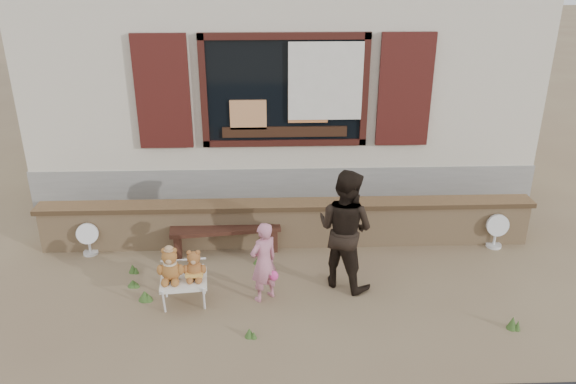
{
  "coord_description": "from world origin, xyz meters",
  "views": [
    {
      "loc": [
        -0.25,
        -6.29,
        3.97
      ],
      "look_at": [
        0.0,
        0.6,
        1.0
      ],
      "focal_mm": 35.0,
      "sensor_mm": 36.0,
      "label": 1
    }
  ],
  "objects_px": {
    "bench": "(226,233)",
    "adult": "(345,229)",
    "child": "(264,262)",
    "teddy_bear_right": "(194,264)",
    "teddy_bear_left": "(170,264)",
    "folding_chair": "(184,281)"
  },
  "relations": [
    {
      "from": "child",
      "to": "teddy_bear_right",
      "type": "bearing_deg",
      "value": -32.88
    },
    {
      "from": "bench",
      "to": "adult",
      "type": "relative_size",
      "value": 1.0
    },
    {
      "from": "folding_chair",
      "to": "teddy_bear_left",
      "type": "xyz_separation_m",
      "value": [
        -0.14,
        -0.01,
        0.25
      ]
    },
    {
      "from": "teddy_bear_left",
      "to": "bench",
      "type": "bearing_deg",
      "value": 60.24
    },
    {
      "from": "bench",
      "to": "adult",
      "type": "height_order",
      "value": "adult"
    },
    {
      "from": "folding_chair",
      "to": "adult",
      "type": "relative_size",
      "value": 0.38
    },
    {
      "from": "adult",
      "to": "bench",
      "type": "bearing_deg",
      "value": 8.17
    },
    {
      "from": "child",
      "to": "bench",
      "type": "bearing_deg",
      "value": -101.5
    },
    {
      "from": "teddy_bear_right",
      "to": "child",
      "type": "distance_m",
      "value": 0.83
    },
    {
      "from": "bench",
      "to": "folding_chair",
      "type": "distance_m",
      "value": 1.33
    },
    {
      "from": "bench",
      "to": "teddy_bear_left",
      "type": "distance_m",
      "value": 1.42
    },
    {
      "from": "folding_chair",
      "to": "teddy_bear_right",
      "type": "bearing_deg",
      "value": 0.0
    },
    {
      "from": "bench",
      "to": "adult",
      "type": "distance_m",
      "value": 1.87
    },
    {
      "from": "child",
      "to": "adult",
      "type": "bearing_deg",
      "value": 161.09
    },
    {
      "from": "bench",
      "to": "teddy_bear_left",
      "type": "bearing_deg",
      "value": -120.07
    },
    {
      "from": "folding_chair",
      "to": "child",
      "type": "bearing_deg",
      "value": -2.65
    },
    {
      "from": "teddy_bear_left",
      "to": "child",
      "type": "xyz_separation_m",
      "value": [
        1.11,
        0.07,
        -0.04
      ]
    },
    {
      "from": "bench",
      "to": "teddy_bear_left",
      "type": "xyz_separation_m",
      "value": [
        -0.56,
        -1.28,
        0.27
      ]
    },
    {
      "from": "bench",
      "to": "folding_chair",
      "type": "relative_size",
      "value": 2.61
    },
    {
      "from": "bench",
      "to": "teddy_bear_right",
      "type": "distance_m",
      "value": 1.3
    },
    {
      "from": "teddy_bear_left",
      "to": "child",
      "type": "distance_m",
      "value": 1.11
    },
    {
      "from": "bench",
      "to": "folding_chair",
      "type": "height_order",
      "value": "bench"
    }
  ]
}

